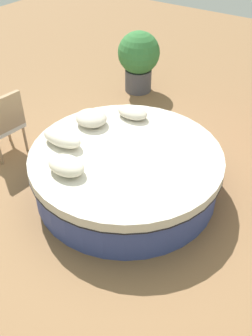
{
  "coord_description": "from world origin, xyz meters",
  "views": [
    {
      "loc": [
        2.09,
        -3.02,
        3.3
      ],
      "look_at": [
        0.0,
        0.0,
        0.36
      ],
      "focal_mm": 39.93,
      "sensor_mm": 36.0,
      "label": 1
    }
  ],
  "objects_px": {
    "throw_pillow_0": "(132,112)",
    "throw_pillow_3": "(66,165)",
    "throw_pillow_1": "(91,118)",
    "throw_pillow_2": "(62,138)",
    "round_bed": "(126,171)",
    "patio_chair": "(3,121)",
    "planter": "(139,58)"
  },
  "relations": [
    {
      "from": "throw_pillow_0",
      "to": "round_bed",
      "type": "bearing_deg",
      "value": -61.46
    },
    {
      "from": "round_bed",
      "to": "throw_pillow_3",
      "type": "height_order",
      "value": "throw_pillow_3"
    },
    {
      "from": "throw_pillow_0",
      "to": "throw_pillow_2",
      "type": "height_order",
      "value": "throw_pillow_2"
    },
    {
      "from": "throw_pillow_0",
      "to": "throw_pillow_3",
      "type": "bearing_deg",
      "value": -87.77
    },
    {
      "from": "throw_pillow_0",
      "to": "throw_pillow_2",
      "type": "xyz_separation_m",
      "value": [
        -0.36,
        -1.04,
        0.02
      ]
    },
    {
      "from": "patio_chair",
      "to": "throw_pillow_3",
      "type": "bearing_deg",
      "value": -98.14
    },
    {
      "from": "round_bed",
      "to": "throw_pillow_0",
      "type": "distance_m",
      "value": 0.92
    },
    {
      "from": "throw_pillow_2",
      "to": "planter",
      "type": "bearing_deg",
      "value": 103.61
    },
    {
      "from": "throw_pillow_2",
      "to": "throw_pillow_3",
      "type": "distance_m",
      "value": 0.56
    },
    {
      "from": "throw_pillow_0",
      "to": "throw_pillow_1",
      "type": "distance_m",
      "value": 0.58
    },
    {
      "from": "throw_pillow_1",
      "to": "throw_pillow_3",
      "type": "distance_m",
      "value": 1.04
    },
    {
      "from": "throw_pillow_0",
      "to": "planter",
      "type": "bearing_deg",
      "value": 120.58
    },
    {
      "from": "planter",
      "to": "throw_pillow_1",
      "type": "bearing_deg",
      "value": -73.0
    },
    {
      "from": "throw_pillow_2",
      "to": "throw_pillow_0",
      "type": "bearing_deg",
      "value": 71.06
    },
    {
      "from": "patio_chair",
      "to": "round_bed",
      "type": "bearing_deg",
      "value": -74.68
    },
    {
      "from": "throw_pillow_1",
      "to": "throw_pillow_2",
      "type": "distance_m",
      "value": 0.57
    },
    {
      "from": "throw_pillow_0",
      "to": "throw_pillow_1",
      "type": "bearing_deg",
      "value": -127.44
    },
    {
      "from": "throw_pillow_1",
      "to": "patio_chair",
      "type": "xyz_separation_m",
      "value": [
        -1.1,
        -0.59,
        -0.14
      ]
    },
    {
      "from": "throw_pillow_0",
      "to": "patio_chair",
      "type": "distance_m",
      "value": 1.8
    },
    {
      "from": "throw_pillow_0",
      "to": "patio_chair",
      "type": "height_order",
      "value": "patio_chair"
    },
    {
      "from": "throw_pillow_2",
      "to": "patio_chair",
      "type": "relative_size",
      "value": 0.57
    },
    {
      "from": "throw_pillow_1",
      "to": "patio_chair",
      "type": "bearing_deg",
      "value": -151.63
    },
    {
      "from": "throw_pillow_2",
      "to": "throw_pillow_1",
      "type": "bearing_deg",
      "value": 89.85
    },
    {
      "from": "throw_pillow_0",
      "to": "planter",
      "type": "xyz_separation_m",
      "value": [
        -1.03,
        1.74,
        -0.04
      ]
    },
    {
      "from": "throw_pillow_2",
      "to": "patio_chair",
      "type": "height_order",
      "value": "patio_chair"
    },
    {
      "from": "throw_pillow_1",
      "to": "patio_chair",
      "type": "height_order",
      "value": "patio_chair"
    },
    {
      "from": "throw_pillow_1",
      "to": "throw_pillow_2",
      "type": "xyz_separation_m",
      "value": [
        -0.0,
        -0.57,
        0.0
      ]
    },
    {
      "from": "throw_pillow_0",
      "to": "throw_pillow_3",
      "type": "xyz_separation_m",
      "value": [
        0.06,
        -1.42,
        0.01
      ]
    },
    {
      "from": "throw_pillow_0",
      "to": "throw_pillow_2",
      "type": "relative_size",
      "value": 0.8
    },
    {
      "from": "throw_pillow_0",
      "to": "throw_pillow_3",
      "type": "distance_m",
      "value": 1.43
    },
    {
      "from": "round_bed",
      "to": "throw_pillow_0",
      "type": "bearing_deg",
      "value": 118.54
    },
    {
      "from": "throw_pillow_1",
      "to": "planter",
      "type": "xyz_separation_m",
      "value": [
        -0.67,
        2.21,
        -0.06
      ]
    }
  ]
}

